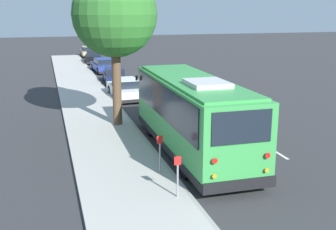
# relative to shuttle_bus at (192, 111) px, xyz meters

# --- Properties ---
(ground_plane) EXTENTS (160.00, 160.00, 0.00)m
(ground_plane) POSITION_rel_shuttle_bus_xyz_m (-0.92, -0.34, -1.77)
(ground_plane) COLOR #333335
(sidewalk_slab) EXTENTS (80.00, 3.29, 0.15)m
(sidewalk_slab) POSITION_rel_shuttle_bus_xyz_m (-0.92, 3.26, -1.69)
(sidewalk_slab) COLOR #B2AFA8
(sidewalk_slab) RESTS_ON ground
(curb_strip) EXTENTS (80.00, 0.14, 0.15)m
(curb_strip) POSITION_rel_shuttle_bus_xyz_m (-0.92, 1.55, -1.69)
(curb_strip) COLOR #9D9A94
(curb_strip) RESTS_ON ground
(shuttle_bus) EXTENTS (9.58, 2.73, 3.30)m
(shuttle_bus) POSITION_rel_shuttle_bus_xyz_m (0.00, 0.00, 0.00)
(shuttle_bus) COLOR green
(shuttle_bus) RESTS_ON ground
(parked_sedan_white) EXTENTS (4.76, 2.01, 1.33)m
(parked_sedan_white) POSITION_rel_shuttle_bus_xyz_m (11.64, 0.57, -1.15)
(parked_sedan_white) COLOR silver
(parked_sedan_white) RESTS_ON ground
(parked_sedan_navy) EXTENTS (4.40, 1.87, 1.26)m
(parked_sedan_navy) POSITION_rel_shuttle_bus_xyz_m (17.71, 0.36, -1.19)
(parked_sedan_navy) COLOR #19234C
(parked_sedan_navy) RESTS_ON ground
(parked_sedan_blue) EXTENTS (4.73, 1.95, 1.30)m
(parked_sedan_blue) POSITION_rel_shuttle_bus_xyz_m (24.20, 0.39, -1.16)
(parked_sedan_blue) COLOR navy
(parked_sedan_blue) RESTS_ON ground
(parked_sedan_black) EXTENTS (4.60, 2.02, 1.32)m
(parked_sedan_black) POSITION_rel_shuttle_bus_xyz_m (31.44, 0.50, -1.16)
(parked_sedan_black) COLOR black
(parked_sedan_black) RESTS_ON ground
(parked_sedan_tan) EXTENTS (4.41, 1.72, 1.28)m
(parked_sedan_tan) POSITION_rel_shuttle_bus_xyz_m (38.17, 0.44, -1.18)
(parked_sedan_tan) COLOR tan
(parked_sedan_tan) RESTS_ON ground
(street_tree) EXTENTS (4.11, 4.11, 8.13)m
(street_tree) POSITION_rel_shuttle_bus_xyz_m (4.86, 2.30, 4.09)
(street_tree) COLOR brown
(street_tree) RESTS_ON sidewalk_slab
(sign_post_near) EXTENTS (0.06, 0.22, 1.34)m
(sign_post_near) POSITION_rel_shuttle_bus_xyz_m (-4.31, 1.96, -0.92)
(sign_post_near) COLOR gray
(sign_post_near) RESTS_ON sidewalk_slab
(sign_post_far) EXTENTS (0.06, 0.22, 1.37)m
(sign_post_far) POSITION_rel_shuttle_bus_xyz_m (-2.21, 1.96, -0.91)
(sign_post_far) COLOR gray
(sign_post_far) RESTS_ON sidewalk_slab
(lane_stripe_mid) EXTENTS (2.40, 0.14, 0.01)m
(lane_stripe_mid) POSITION_rel_shuttle_bus_xyz_m (-0.76, -3.44, -1.76)
(lane_stripe_mid) COLOR silver
(lane_stripe_mid) RESTS_ON ground
(lane_stripe_ahead) EXTENTS (2.40, 0.14, 0.01)m
(lane_stripe_ahead) POSITION_rel_shuttle_bus_xyz_m (5.24, -3.44, -1.76)
(lane_stripe_ahead) COLOR silver
(lane_stripe_ahead) RESTS_ON ground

